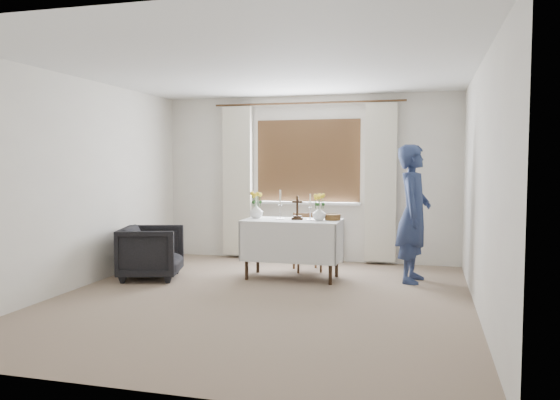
# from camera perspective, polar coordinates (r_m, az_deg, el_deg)

# --- Properties ---
(ground) EXTENTS (5.00, 5.00, 0.00)m
(ground) POSITION_cam_1_polar(r_m,az_deg,el_deg) (6.08, -2.08, -10.32)
(ground) COLOR gray
(ground) RESTS_ON ground
(altar_table) EXTENTS (1.24, 0.64, 0.76)m
(altar_table) POSITION_cam_1_polar(r_m,az_deg,el_deg) (7.06, 1.29, -5.15)
(altar_table) COLOR silver
(altar_table) RESTS_ON ground
(wooden_chair) EXTENTS (0.49, 0.49, 0.80)m
(wooden_chair) POSITION_cam_1_polar(r_m,az_deg,el_deg) (7.56, 2.87, -4.41)
(wooden_chair) COLOR #552F1D
(wooden_chair) RESTS_ON ground
(armchair) EXTENTS (0.91, 0.90, 0.68)m
(armchair) POSITION_cam_1_polar(r_m,az_deg,el_deg) (7.25, -13.29, -5.34)
(armchair) COLOR black
(armchair) RESTS_ON ground
(person) EXTENTS (0.50, 0.68, 1.72)m
(person) POSITION_cam_1_polar(r_m,az_deg,el_deg) (7.01, 13.78, -1.38)
(person) COLOR navy
(person) RESTS_ON ground
(radiator) EXTENTS (1.10, 0.10, 0.60)m
(radiator) POSITION_cam_1_polar(r_m,az_deg,el_deg) (8.32, 2.82, -4.32)
(radiator) COLOR white
(radiator) RESTS_ON ground
(wooden_cross) EXTENTS (0.15, 0.12, 0.31)m
(wooden_cross) POSITION_cam_1_polar(r_m,az_deg,el_deg) (7.01, 1.82, -0.82)
(wooden_cross) COLOR black
(wooden_cross) RESTS_ON altar_table
(candlestick_left) EXTENTS (0.13, 0.13, 0.38)m
(candlestick_left) POSITION_cam_1_polar(r_m,az_deg,el_deg) (7.04, 0.02, -0.48)
(candlestick_left) COLOR silver
(candlestick_left) RESTS_ON altar_table
(candlestick_right) EXTENTS (0.13, 0.13, 0.34)m
(candlestick_right) POSITION_cam_1_polar(r_m,az_deg,el_deg) (6.94, 3.18, -0.74)
(candlestick_right) COLOR silver
(candlestick_right) RESTS_ON altar_table
(flower_vase_left) EXTENTS (0.21, 0.21, 0.18)m
(flower_vase_left) POSITION_cam_1_polar(r_m,az_deg,el_deg) (7.22, -2.51, -1.16)
(flower_vase_left) COLOR white
(flower_vase_left) RESTS_ON altar_table
(flower_vase_right) EXTENTS (0.22, 0.22, 0.18)m
(flower_vase_right) POSITION_cam_1_polar(r_m,az_deg,el_deg) (6.95, 4.10, -1.40)
(flower_vase_right) COLOR white
(flower_vase_right) RESTS_ON altar_table
(wicker_basket) EXTENTS (0.21, 0.21, 0.08)m
(wicker_basket) POSITION_cam_1_polar(r_m,az_deg,el_deg) (6.99, 5.53, -1.79)
(wicker_basket) COLOR brown
(wicker_basket) RESTS_ON altar_table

